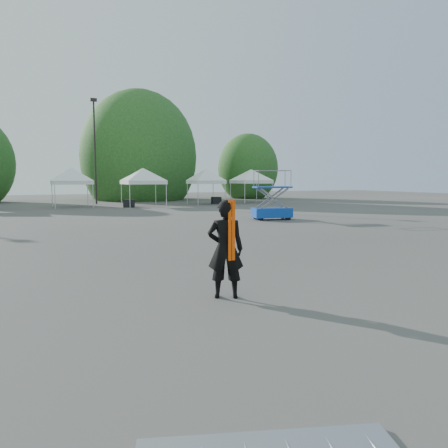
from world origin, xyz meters
name	(u,v)px	position (x,y,z in m)	size (l,w,h in m)	color
ground	(186,274)	(0.00, 0.00, 0.00)	(120.00, 120.00, 0.00)	#474442
light_pole_east	(95,145)	(3.00, 32.00, 5.52)	(0.60, 0.25, 9.80)	black
tree_mid_e	(139,157)	(9.00, 39.00, 4.84)	(5.12, 5.12, 7.79)	#382314
tree_far_e	(248,169)	(22.00, 37.00, 3.63)	(3.84, 3.84, 5.84)	#382314
tent_e	(71,171)	(0.44, 28.44, 3.06)	(4.48, 4.48, 3.88)	silver
tent_f	(143,171)	(6.21, 27.07, 3.06)	(4.73, 4.73, 3.88)	silver
tent_g	(206,172)	(12.35, 27.55, 3.06)	(4.12, 4.12, 3.88)	silver
tent_h	(251,172)	(17.48, 28.04, 3.06)	(4.62, 4.62, 3.88)	silver
man	(225,249)	(-0.07, -2.48, 1.01)	(0.87, 0.75, 2.01)	black
scissor_lift	(272,195)	(9.78, 11.63, 1.47)	(2.44, 1.58, 2.91)	#0D4EA9
crate_mid	(129,203)	(4.72, 26.21, 0.33)	(0.86, 0.67, 0.67)	black
crate_east	(216,200)	(13.46, 27.62, 0.34)	(0.86, 0.67, 0.67)	black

